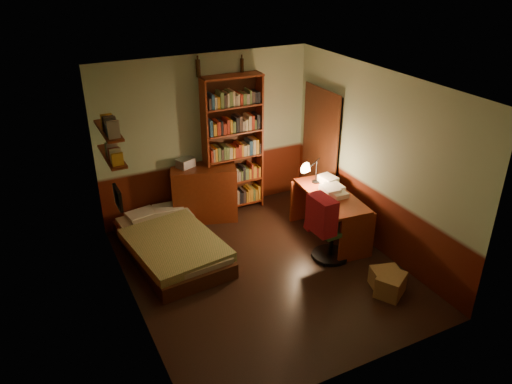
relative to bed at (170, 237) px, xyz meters
name	(u,v)px	position (x,y,z in m)	size (l,w,h in m)	color
floor	(264,271)	(1.01, -0.96, -0.30)	(3.50, 4.00, 0.02)	black
ceiling	(266,83)	(1.01, -0.96, 2.32)	(3.50, 4.00, 0.02)	silver
wall_back	(206,136)	(1.01, 1.05, 1.01)	(3.50, 0.02, 2.60)	#91A686
wall_left	(126,216)	(-0.75, -0.96, 1.01)	(0.02, 4.00, 2.60)	#91A686
wall_right	(376,161)	(2.77, -0.96, 1.01)	(0.02, 4.00, 2.60)	#91A686
wall_front	(364,269)	(1.01, -2.97, 1.01)	(3.50, 0.02, 2.60)	#91A686
doorway	(321,151)	(2.73, 0.34, 0.71)	(0.06, 0.90, 2.00)	black
door_trim	(319,151)	(2.70, 0.34, 0.71)	(0.02, 0.98, 2.08)	#3C1D0F
bed	(170,237)	(0.00, 0.00, 0.00)	(1.06, 1.98, 0.59)	olive
dresser	(204,193)	(0.84, 0.81, 0.16)	(1.01, 0.51, 0.90)	maroon
mini_stereo	(186,163)	(0.60, 0.93, 0.68)	(0.26, 0.20, 0.14)	#B2B2B7
bookshelf	(233,146)	(1.40, 0.89, 0.84)	(0.97, 0.30, 2.27)	maroon
bottle_left	(198,68)	(0.91, 1.00, 2.10)	(0.07, 0.07, 0.26)	black
bottle_right	(242,65)	(1.63, 1.00, 2.08)	(0.05, 0.05, 0.21)	black
desk	(330,216)	(2.29, -0.63, 0.08)	(0.57, 1.39, 0.74)	maroon
paper_stack	(328,180)	(2.46, -0.28, 0.51)	(0.21, 0.29, 0.11)	silver
desk_lamp	(317,164)	(2.31, -0.18, 0.75)	(0.18, 0.18, 0.60)	black
office_chair	(332,228)	(2.01, -1.09, 0.19)	(0.49, 0.43, 0.98)	#2E572F
red_jacket	(317,181)	(1.77, -1.00, 0.94)	(0.24, 0.44, 0.52)	#B01928
wall_shelf_lower	(112,156)	(-0.63, 0.14, 1.31)	(0.20, 0.90, 0.03)	maroon
wall_shelf_upper	(108,130)	(-0.63, 0.14, 1.66)	(0.20, 0.90, 0.03)	maroon
framed_picture	(118,198)	(-0.71, -0.36, 0.96)	(0.04, 0.32, 0.26)	black
cardboard_box_a	(391,285)	(2.22, -2.13, -0.15)	(0.38, 0.30, 0.29)	olive
cardboard_box_b	(386,278)	(2.27, -1.98, -0.16)	(0.36, 0.30, 0.26)	olive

